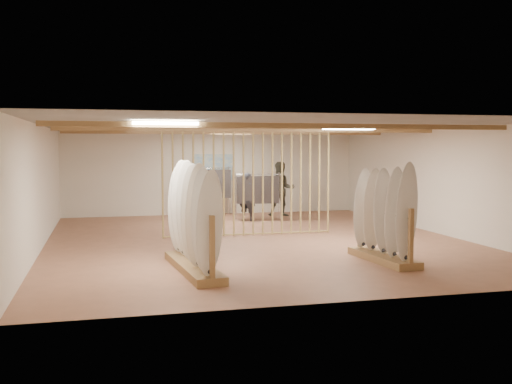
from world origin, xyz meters
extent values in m
plane|color=#A26B4E|center=(0.00, 0.00, 0.00)|extent=(12.00, 12.00, 0.00)
plane|color=gray|center=(0.00, 0.00, 2.80)|extent=(12.00, 12.00, 0.00)
plane|color=white|center=(0.00, 6.00, 1.40)|extent=(12.00, 0.00, 12.00)
plane|color=white|center=(0.00, -6.00, 1.40)|extent=(12.00, 0.00, 12.00)
plane|color=white|center=(-5.00, 0.00, 1.40)|extent=(0.00, 12.00, 12.00)
plane|color=white|center=(5.00, 0.00, 1.40)|extent=(0.00, 12.00, 12.00)
cube|color=#9B7546|center=(0.00, 0.00, 2.72)|extent=(9.50, 6.12, 0.10)
cube|color=white|center=(0.00, 0.00, 2.74)|extent=(1.20, 0.35, 0.06)
cylinder|color=tan|center=(-2.20, 0.80, 1.40)|extent=(0.05, 0.05, 2.78)
cylinder|color=tan|center=(-1.94, 0.80, 1.40)|extent=(0.05, 0.05, 2.78)
cylinder|color=tan|center=(-1.68, 0.80, 1.40)|extent=(0.05, 0.05, 2.78)
cylinder|color=tan|center=(-1.42, 0.80, 1.40)|extent=(0.05, 0.05, 2.78)
cylinder|color=tan|center=(-1.16, 0.80, 1.40)|extent=(0.05, 0.05, 2.78)
cylinder|color=tan|center=(-0.91, 0.80, 1.40)|extent=(0.05, 0.05, 2.78)
cylinder|color=tan|center=(-0.65, 0.80, 1.40)|extent=(0.05, 0.05, 2.78)
cylinder|color=tan|center=(-0.39, 0.80, 1.40)|extent=(0.05, 0.05, 2.78)
cylinder|color=tan|center=(-0.13, 0.80, 1.40)|extent=(0.05, 0.05, 2.78)
cylinder|color=tan|center=(0.13, 0.80, 1.40)|extent=(0.05, 0.05, 2.78)
cylinder|color=tan|center=(0.39, 0.80, 1.40)|extent=(0.05, 0.05, 2.78)
cylinder|color=tan|center=(0.65, 0.80, 1.40)|extent=(0.05, 0.05, 2.78)
cylinder|color=tan|center=(0.91, 0.80, 1.40)|extent=(0.05, 0.05, 2.78)
cylinder|color=tan|center=(1.16, 0.80, 1.40)|extent=(0.05, 0.05, 2.78)
cylinder|color=tan|center=(1.42, 0.80, 1.40)|extent=(0.05, 0.05, 2.78)
cylinder|color=tan|center=(1.68, 0.80, 1.40)|extent=(0.05, 0.05, 2.78)
cylinder|color=tan|center=(1.94, 0.80, 1.40)|extent=(0.05, 0.05, 2.78)
cylinder|color=tan|center=(2.20, 0.80, 1.40)|extent=(0.05, 0.05, 2.78)
cube|color=#377BC3|center=(0.00, 5.98, 1.60)|extent=(1.40, 0.03, 0.90)
cube|color=#9B7546|center=(-2.03, -3.21, 0.07)|extent=(0.79, 2.87, 0.15)
cylinder|color=black|center=(-2.03, -3.21, 0.99)|extent=(0.25, 2.77, 0.01)
ellipsoid|color=white|center=(-1.92, -4.43, 1.06)|extent=(0.48, 0.10, 1.83)
ellipsoid|color=white|center=(-1.96, -4.02, 1.06)|extent=(0.48, 0.10, 1.83)
ellipsoid|color=silver|center=(-1.99, -3.62, 1.06)|extent=(0.48, 0.10, 1.83)
ellipsoid|color=white|center=(-2.03, -3.21, 1.06)|extent=(0.48, 0.10, 1.83)
ellipsoid|color=white|center=(-2.06, -2.81, 1.06)|extent=(0.48, 0.10, 1.83)
ellipsoid|color=white|center=(-2.10, -2.41, 1.06)|extent=(0.48, 0.10, 1.83)
ellipsoid|color=white|center=(-2.13, -2.00, 1.06)|extent=(0.48, 0.10, 1.83)
cube|color=#9B7546|center=(1.82, -3.24, 0.07)|extent=(0.69, 2.08, 0.15)
cylinder|color=black|center=(1.82, -3.24, 0.97)|extent=(0.17, 1.99, 0.01)
ellipsoid|color=white|center=(1.89, -4.06, 1.05)|extent=(0.47, 0.09, 1.80)
ellipsoid|color=white|center=(1.86, -3.65, 1.05)|extent=(0.47, 0.09, 1.80)
ellipsoid|color=white|center=(1.82, -3.24, 1.05)|extent=(0.47, 0.09, 1.80)
ellipsoid|color=silver|center=(1.79, -2.83, 1.05)|extent=(0.47, 0.09, 1.80)
ellipsoid|color=white|center=(1.76, -2.42, 1.05)|extent=(0.47, 0.09, 1.80)
cylinder|color=silver|center=(-0.25, 5.40, 1.60)|extent=(1.53, 0.22, 0.03)
cube|color=black|center=(-0.25, 5.40, 1.07)|extent=(1.47, 0.55, 0.94)
cylinder|color=silver|center=(-0.25, 5.40, 0.83)|extent=(0.03, 0.03, 1.65)
cylinder|color=silver|center=(1.03, 3.81, 1.45)|extent=(1.39, 0.21, 0.03)
cube|color=black|center=(1.03, 3.81, 0.97)|extent=(1.33, 0.52, 0.85)
cylinder|color=silver|center=(1.03, 3.81, 0.75)|extent=(0.03, 0.03, 1.50)
imported|color=black|center=(0.69, 3.82, 0.85)|extent=(0.75, 0.71, 1.71)
imported|color=#3B392D|center=(2.07, 4.74, 1.03)|extent=(1.11, 0.94, 2.05)
camera|label=1|loc=(-3.61, -14.18, 2.32)|focal=42.00mm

